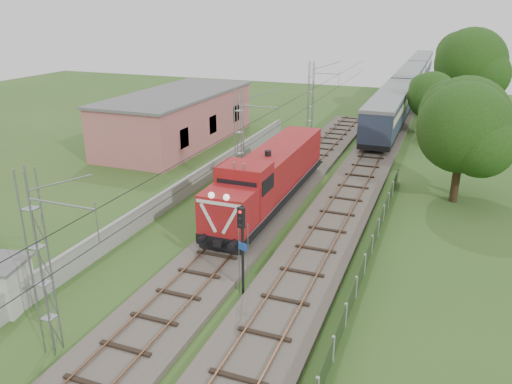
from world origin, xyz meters
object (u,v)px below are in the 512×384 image
at_px(coach_rake, 410,80).
at_px(signal_post, 242,235).
at_px(relay_hut, 2,285).
at_px(locomotive, 270,176).

distance_m(coach_rake, signal_post, 63.05).
height_order(coach_rake, relay_hut, coach_rake).
bearing_deg(locomotive, signal_post, -76.95).
bearing_deg(coach_rake, signal_post, -92.10).
relative_size(locomotive, signal_post, 3.65).
relative_size(signal_post, relay_hut, 1.66).
relative_size(coach_rake, signal_post, 15.31).
xyz_separation_m(coach_rake, relay_hut, (-12.40, -68.14, -1.44)).
bearing_deg(relay_hut, signal_post, 26.96).
bearing_deg(relay_hut, coach_rake, 79.69).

